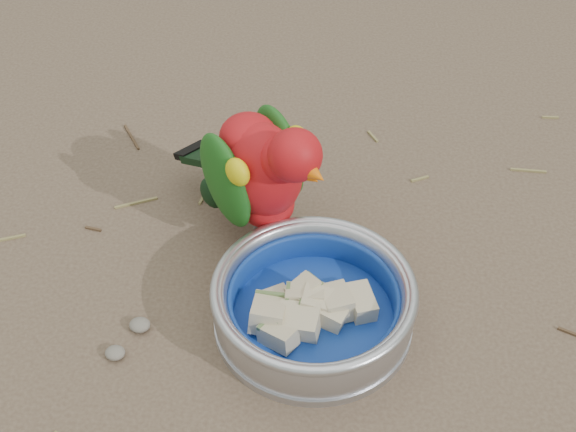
# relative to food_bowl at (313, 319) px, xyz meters

# --- Properties ---
(ground) EXTENTS (60.00, 60.00, 0.00)m
(ground) POSITION_rel_food_bowl_xyz_m (-0.04, -0.00, -0.01)
(ground) COLOR brown
(food_bowl) EXTENTS (0.22, 0.22, 0.02)m
(food_bowl) POSITION_rel_food_bowl_xyz_m (0.00, 0.00, 0.00)
(food_bowl) COLOR #B2B2BA
(food_bowl) RESTS_ON ground
(bowl_wall) EXTENTS (0.22, 0.22, 0.04)m
(bowl_wall) POSITION_rel_food_bowl_xyz_m (0.00, 0.00, 0.03)
(bowl_wall) COLOR #B2B2BA
(bowl_wall) RESTS_ON food_bowl
(fruit_wedges) EXTENTS (0.13, 0.13, 0.03)m
(fruit_wedges) POSITION_rel_food_bowl_xyz_m (0.00, 0.00, 0.02)
(fruit_wedges) COLOR #C0AF89
(fruit_wedges) RESTS_ON food_bowl
(lory_parrot) EXTENTS (0.24, 0.24, 0.18)m
(lory_parrot) POSITION_rel_food_bowl_xyz_m (-0.07, 0.13, 0.08)
(lory_parrot) COLOR #AD0F14
(lory_parrot) RESTS_ON ground
(ground_debris) EXTENTS (0.90, 0.80, 0.01)m
(ground_debris) POSITION_rel_food_bowl_xyz_m (-0.05, 0.02, -0.01)
(ground_debris) COLOR olive
(ground_debris) RESTS_ON ground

